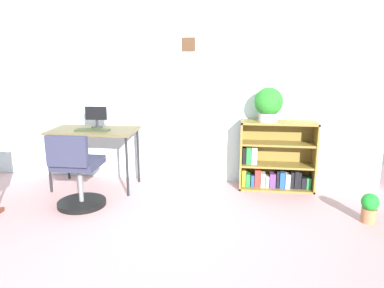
# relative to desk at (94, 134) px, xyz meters

# --- Properties ---
(ground_plane) EXTENTS (6.24, 6.24, 0.00)m
(ground_plane) POSITION_rel_desk_xyz_m (0.88, -1.70, -0.67)
(ground_plane) COLOR #B5898C
(wall_back) EXTENTS (5.20, 0.12, 2.47)m
(wall_back) POSITION_rel_desk_xyz_m (0.88, 0.45, 0.56)
(wall_back) COLOR silver
(wall_back) RESTS_ON ground_plane
(desk) EXTENTS (1.03, 0.56, 0.73)m
(desk) POSITION_rel_desk_xyz_m (0.00, 0.00, 0.00)
(desk) COLOR brown
(desk) RESTS_ON ground_plane
(monitor) EXTENTS (0.27, 0.14, 0.26)m
(monitor) POSITION_rel_desk_xyz_m (0.00, 0.11, 0.20)
(monitor) COLOR #262628
(monitor) RESTS_ON desk
(keyboard) EXTENTS (0.40, 0.13, 0.02)m
(keyboard) POSITION_rel_desk_xyz_m (0.02, -0.09, 0.07)
(keyboard) COLOR #2C351C
(keyboard) RESTS_ON desk
(office_chair) EXTENTS (0.52, 0.55, 0.83)m
(office_chair) POSITION_rel_desk_xyz_m (0.05, -0.64, -0.31)
(office_chair) COLOR black
(office_chair) RESTS_ON ground_plane
(bookshelf_low) EXTENTS (0.90, 0.30, 0.84)m
(bookshelf_low) POSITION_rel_desk_xyz_m (2.19, 0.25, -0.31)
(bookshelf_low) COLOR olive
(bookshelf_low) RESTS_ON ground_plane
(potted_plant_on_shelf) EXTENTS (0.33, 0.33, 0.40)m
(potted_plant_on_shelf) POSITION_rel_desk_xyz_m (2.07, 0.20, 0.38)
(potted_plant_on_shelf) COLOR #B7B2A8
(potted_plant_on_shelf) RESTS_ON bookshelf_low
(potted_plant_floor) EXTENTS (0.17, 0.17, 0.30)m
(potted_plant_floor) POSITION_rel_desk_xyz_m (3.03, -0.62, -0.51)
(potted_plant_floor) COLOR #9E6642
(potted_plant_floor) RESTS_ON ground_plane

